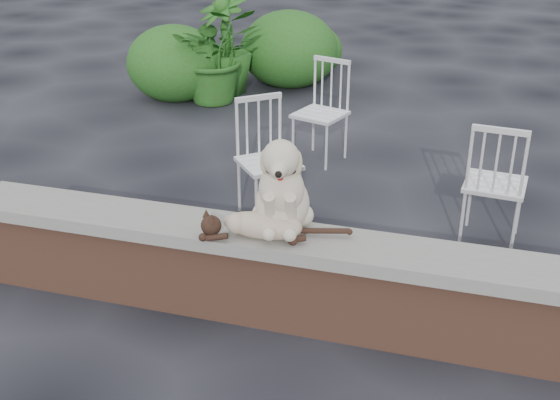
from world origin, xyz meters
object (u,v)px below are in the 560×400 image
(chair_b, at_px, (320,112))
(potted_plant_a, at_px, (215,54))
(cat, at_px, (261,224))
(potted_plant_b, at_px, (223,42))
(chair_c, at_px, (496,182))
(dog, at_px, (282,181))
(chair_a, at_px, (269,161))

(chair_b, relative_size, potted_plant_a, 0.83)
(cat, bearing_deg, potted_plant_b, 101.30)
(cat, distance_m, potted_plant_b, 4.91)
(chair_c, distance_m, potted_plant_a, 4.17)
(dog, bearing_deg, potted_plant_b, 102.88)
(dog, bearing_deg, cat, -130.02)
(dog, relative_size, chair_a, 0.64)
(chair_a, height_order, potted_plant_a, potted_plant_a)
(cat, bearing_deg, dog, 49.98)
(dog, height_order, chair_b, dog)
(cat, bearing_deg, chair_c, 36.83)
(potted_plant_a, bearing_deg, cat, -65.34)
(cat, distance_m, potted_plant_a, 4.56)
(dog, relative_size, potted_plant_b, 0.48)
(chair_b, xyz_separation_m, potted_plant_a, (-1.61, 1.48, 0.09))
(chair_a, bearing_deg, cat, -114.92)
(chair_b, bearing_deg, potted_plant_b, 149.27)
(cat, height_order, chair_c, chair_c)
(dog, xyz_separation_m, potted_plant_a, (-1.98, 4.00, -0.32))
(chair_b, relative_size, potted_plant_b, 0.75)
(potted_plant_a, height_order, potted_plant_b, potted_plant_b)
(chair_b, distance_m, potted_plant_b, 2.48)
(chair_c, relative_size, potted_plant_a, 0.83)
(chair_a, distance_m, potted_plant_a, 3.15)
(chair_c, xyz_separation_m, chair_a, (-1.68, -0.08, 0.00))
(chair_a, xyz_separation_m, chair_b, (0.10, 1.28, 0.00))
(chair_c, xyz_separation_m, chair_b, (-1.58, 1.20, 0.00))
(chair_c, bearing_deg, chair_b, -31.40)
(potted_plant_b, bearing_deg, chair_b, -48.31)
(cat, relative_size, chair_c, 1.09)
(chair_c, height_order, chair_a, same)
(chair_c, height_order, potted_plant_b, potted_plant_b)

